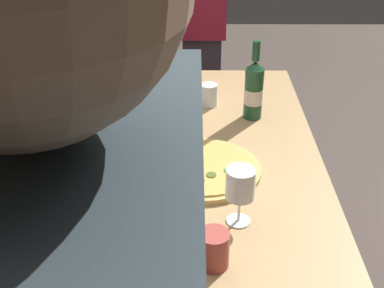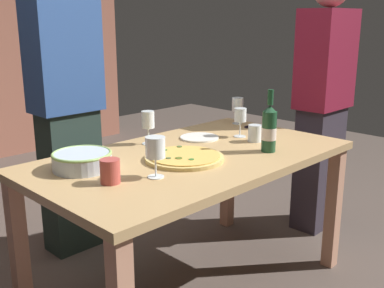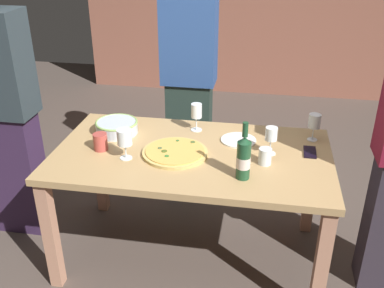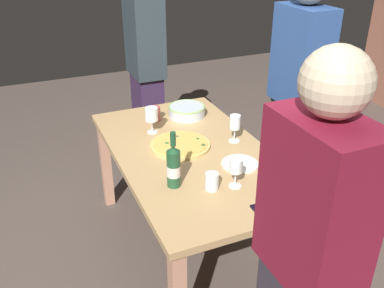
{
  "view_description": "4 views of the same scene",
  "coord_description": "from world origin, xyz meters",
  "px_view_note": "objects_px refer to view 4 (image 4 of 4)",
  "views": [
    {
      "loc": [
        -1.54,
        -0.01,
        1.69
      ],
      "look_at": [
        0.0,
        0.0,
        0.8
      ],
      "focal_mm": 48.56,
      "sensor_mm": 36.0,
      "label": 1
    },
    {
      "loc": [
        -1.56,
        -1.55,
        1.39
      ],
      "look_at": [
        0.0,
        0.0,
        0.8
      ],
      "focal_mm": 43.34,
      "sensor_mm": 36.0,
      "label": 2
    },
    {
      "loc": [
        0.39,
        -2.23,
        1.94
      ],
      "look_at": [
        0.0,
        0.0,
        0.8
      ],
      "focal_mm": 41.34,
      "sensor_mm": 36.0,
      "label": 3
    },
    {
      "loc": [
        2.12,
        -0.91,
        2.0
      ],
      "look_at": [
        0.0,
        0.0,
        0.8
      ],
      "focal_mm": 40.14,
      "sensor_mm": 36.0,
      "label": 4
    }
  ],
  "objects_px": {
    "person_host": "(146,70)",
    "person_guest_left": "(306,265)",
    "pizza": "(180,145)",
    "wine_glass_by_bottle": "(235,124)",
    "wine_bottle": "(174,166)",
    "wine_glass_far_right": "(151,115)",
    "side_plate": "(240,164)",
    "serving_bowl": "(187,110)",
    "cup_amber": "(212,181)",
    "wine_glass_near_pizza": "(302,181)",
    "cup_ceramic": "(155,114)",
    "wine_glass_far_left": "(236,167)",
    "cell_phone": "(266,207)",
    "dining_table": "(192,165)",
    "person_guest_right": "(297,97)"
  },
  "relations": [
    {
      "from": "serving_bowl",
      "to": "wine_glass_far_left",
      "type": "distance_m",
      "value": 0.97
    },
    {
      "from": "person_guest_left",
      "to": "person_guest_right",
      "type": "height_order",
      "value": "person_guest_right"
    },
    {
      "from": "pizza",
      "to": "person_guest_left",
      "type": "height_order",
      "value": "person_guest_left"
    },
    {
      "from": "pizza",
      "to": "side_plate",
      "type": "height_order",
      "value": "pizza"
    },
    {
      "from": "cup_ceramic",
      "to": "wine_glass_far_left",
      "type": "bearing_deg",
      "value": 6.79
    },
    {
      "from": "dining_table",
      "to": "wine_glass_far_right",
      "type": "height_order",
      "value": "wine_glass_far_right"
    },
    {
      "from": "person_host",
      "to": "person_guest_left",
      "type": "height_order",
      "value": "person_host"
    },
    {
      "from": "wine_glass_by_bottle",
      "to": "side_plate",
      "type": "relative_size",
      "value": 0.83
    },
    {
      "from": "pizza",
      "to": "cup_amber",
      "type": "xyz_separation_m",
      "value": [
        0.51,
        -0.03,
        0.03
      ]
    },
    {
      "from": "wine_glass_by_bottle",
      "to": "wine_glass_far_right",
      "type": "height_order",
      "value": "wine_glass_by_bottle"
    },
    {
      "from": "wine_glass_far_left",
      "to": "side_plate",
      "type": "bearing_deg",
      "value": 144.58
    },
    {
      "from": "person_host",
      "to": "serving_bowl",
      "type": "bearing_deg",
      "value": 11.09
    },
    {
      "from": "wine_glass_far_left",
      "to": "wine_glass_far_right",
      "type": "relative_size",
      "value": 0.93
    },
    {
      "from": "serving_bowl",
      "to": "cell_phone",
      "type": "relative_size",
      "value": 1.84
    },
    {
      "from": "cup_amber",
      "to": "person_host",
      "type": "height_order",
      "value": "person_host"
    },
    {
      "from": "wine_glass_far_left",
      "to": "cup_amber",
      "type": "distance_m",
      "value": 0.15
    },
    {
      "from": "cup_ceramic",
      "to": "wine_glass_far_right",
      "type": "bearing_deg",
      "value": -23.8
    },
    {
      "from": "wine_glass_near_pizza",
      "to": "person_host",
      "type": "relative_size",
      "value": 0.1
    },
    {
      "from": "cup_amber",
      "to": "wine_bottle",
      "type": "bearing_deg",
      "value": -122.74
    },
    {
      "from": "person_guest_left",
      "to": "pizza",
      "type": "bearing_deg",
      "value": 1.99
    },
    {
      "from": "dining_table",
      "to": "serving_bowl",
      "type": "height_order",
      "value": "serving_bowl"
    },
    {
      "from": "pizza",
      "to": "person_host",
      "type": "xyz_separation_m",
      "value": [
        -1.12,
        0.14,
        0.14
      ]
    },
    {
      "from": "dining_table",
      "to": "cup_amber",
      "type": "relative_size",
      "value": 17.34
    },
    {
      "from": "cup_amber",
      "to": "person_guest_right",
      "type": "distance_m",
      "value": 1.11
    },
    {
      "from": "side_plate",
      "to": "cell_phone",
      "type": "bearing_deg",
      "value": -11.63
    },
    {
      "from": "serving_bowl",
      "to": "side_plate",
      "type": "height_order",
      "value": "serving_bowl"
    },
    {
      "from": "wine_glass_far_right",
      "to": "side_plate",
      "type": "bearing_deg",
      "value": 28.43
    },
    {
      "from": "side_plate",
      "to": "person_host",
      "type": "relative_size",
      "value": 0.12
    },
    {
      "from": "pizza",
      "to": "wine_glass_far_right",
      "type": "relative_size",
      "value": 2.14
    },
    {
      "from": "cup_amber",
      "to": "cell_phone",
      "type": "xyz_separation_m",
      "value": [
        0.26,
        0.17,
        -0.04
      ]
    },
    {
      "from": "pizza",
      "to": "wine_glass_by_bottle",
      "type": "height_order",
      "value": "wine_glass_by_bottle"
    },
    {
      "from": "pizza",
      "to": "person_guest_right",
      "type": "xyz_separation_m",
      "value": [
        -0.08,
        0.91,
        0.15
      ]
    },
    {
      "from": "wine_bottle",
      "to": "person_guest_left",
      "type": "bearing_deg",
      "value": 12.54
    },
    {
      "from": "wine_glass_near_pizza",
      "to": "pizza",
      "type": "bearing_deg",
      "value": -157.64
    },
    {
      "from": "wine_glass_by_bottle",
      "to": "wine_glass_near_pizza",
      "type": "bearing_deg",
      "value": -1.6
    },
    {
      "from": "wine_glass_by_bottle",
      "to": "wine_glass_far_left",
      "type": "bearing_deg",
      "value": -27.78
    },
    {
      "from": "serving_bowl",
      "to": "wine_bottle",
      "type": "relative_size",
      "value": 0.84
    },
    {
      "from": "person_guest_left",
      "to": "serving_bowl",
      "type": "bearing_deg",
      "value": -5.4
    },
    {
      "from": "dining_table",
      "to": "cup_amber",
      "type": "distance_m",
      "value": 0.45
    },
    {
      "from": "wine_glass_near_pizza",
      "to": "cup_ceramic",
      "type": "relative_size",
      "value": 1.67
    },
    {
      "from": "cell_phone",
      "to": "wine_glass_near_pizza",
      "type": "bearing_deg",
      "value": 83.31
    },
    {
      "from": "cup_ceramic",
      "to": "cup_amber",
      "type": "bearing_deg",
      "value": -0.53
    },
    {
      "from": "cup_ceramic",
      "to": "cell_phone",
      "type": "relative_size",
      "value": 0.7
    },
    {
      "from": "wine_glass_far_right",
      "to": "person_guest_left",
      "type": "bearing_deg",
      "value": 3.45
    },
    {
      "from": "wine_glass_far_right",
      "to": "cell_phone",
      "type": "height_order",
      "value": "wine_glass_far_right"
    },
    {
      "from": "pizza",
      "to": "wine_glass_by_bottle",
      "type": "bearing_deg",
      "value": 78.86
    },
    {
      "from": "wine_glass_far_left",
      "to": "person_guest_left",
      "type": "bearing_deg",
      "value": -7.88
    },
    {
      "from": "person_guest_left",
      "to": "wine_glass_far_left",
      "type": "bearing_deg",
      "value": -5.75
    },
    {
      "from": "wine_glass_near_pizza",
      "to": "wine_glass_by_bottle",
      "type": "relative_size",
      "value": 0.94
    },
    {
      "from": "wine_glass_far_right",
      "to": "side_plate",
      "type": "height_order",
      "value": "wine_glass_far_right"
    }
  ]
}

